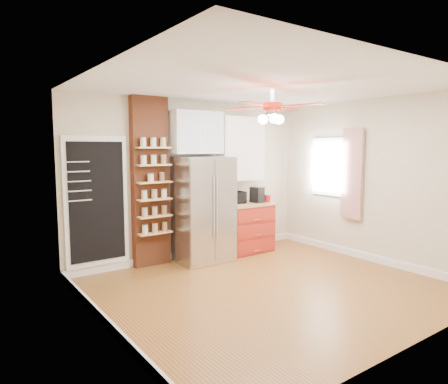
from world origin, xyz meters
TOP-DOWN VIEW (x-y plane):
  - floor at (0.00, 0.00)m, footprint 4.50×4.50m
  - ceiling at (0.00, 0.00)m, footprint 4.50×4.50m
  - wall_back at (0.00, 2.00)m, footprint 4.50×0.02m
  - wall_front at (0.00, -2.00)m, footprint 4.50×0.02m
  - wall_left at (-2.25, 0.00)m, footprint 0.02×4.00m
  - wall_right at (2.25, 0.00)m, footprint 0.02×4.00m
  - chalkboard at (-1.70, 1.96)m, footprint 0.95×0.05m
  - brick_pillar at (-0.85, 1.92)m, footprint 0.60×0.16m
  - fridge at (-0.05, 1.63)m, footprint 0.90×0.70m
  - upper_glass_cabinet at (-0.05, 1.82)m, footprint 0.90×0.35m
  - red_cabinet at (0.92, 1.68)m, footprint 0.94×0.64m
  - upper_shelf_unit at (0.92, 1.85)m, footprint 0.90×0.30m
  - window at (2.23, 0.90)m, footprint 0.04×0.75m
  - curtain at (2.18, 0.35)m, footprint 0.06×0.40m
  - ceiling_fan at (0.00, 0.00)m, footprint 1.40×1.40m
  - toaster_oven at (0.70, 1.75)m, footprint 0.41×0.29m
  - coffee_maker at (1.11, 1.60)m, footprint 0.20×0.24m
  - canister_left at (1.29, 1.51)m, footprint 0.11×0.11m
  - canister_right at (1.29, 1.72)m, footprint 0.12×0.12m
  - pantry_jar_oats at (-0.92, 1.75)m, footprint 0.10×0.10m
  - pantry_jar_beans at (-0.71, 1.78)m, footprint 0.11×0.11m

SIDE VIEW (x-z plane):
  - floor at x=0.00m, z-range 0.00..0.00m
  - red_cabinet at x=0.92m, z-range 0.00..0.90m
  - fridge at x=-0.05m, z-range 0.00..1.75m
  - canister_left at x=1.29m, z-range 0.90..1.03m
  - canister_right at x=1.29m, z-range 0.90..1.04m
  - toaster_oven at x=0.70m, z-range 0.90..1.11m
  - coffee_maker at x=1.11m, z-range 0.90..1.18m
  - chalkboard at x=-1.70m, z-range 0.12..2.08m
  - wall_back at x=0.00m, z-range 0.00..2.70m
  - wall_front at x=0.00m, z-range 0.00..2.70m
  - wall_left at x=-2.25m, z-range 0.00..2.70m
  - wall_right at x=2.25m, z-range 0.00..2.70m
  - brick_pillar at x=-0.85m, z-range 0.00..2.70m
  - pantry_jar_oats at x=-0.92m, z-range 1.37..1.49m
  - pantry_jar_beans at x=-0.71m, z-range 1.37..1.50m
  - curtain at x=2.18m, z-range 0.67..2.23m
  - window at x=2.23m, z-range 1.02..2.08m
  - upper_shelf_unit at x=0.92m, z-range 1.30..2.45m
  - upper_glass_cabinet at x=-0.05m, z-range 1.80..2.50m
  - ceiling_fan at x=0.00m, z-range 2.20..2.65m
  - ceiling at x=0.00m, z-range 2.70..2.70m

